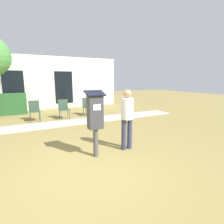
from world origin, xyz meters
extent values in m
plane|color=olive|center=(0.00, 0.00, 0.00)|extent=(40.00, 40.00, 0.00)
cube|color=#B7B2A8|center=(0.00, 4.07, 0.01)|extent=(12.00, 1.10, 0.02)
cube|color=beige|center=(0.00, 8.26, 1.60)|extent=(10.00, 0.24, 3.20)
cube|color=black|center=(-1.40, 8.13, 1.30)|extent=(1.10, 0.02, 2.00)
cube|color=black|center=(1.40, 8.13, 1.30)|extent=(1.10, 0.02, 2.00)
cylinder|color=#4C4C4C|center=(0.43, 0.50, 0.35)|extent=(0.12, 0.12, 0.70)
cube|color=#38383D|center=(0.43, 0.50, 1.10)|extent=(0.34, 0.22, 0.80)
cube|color=silver|center=(0.43, 0.39, 1.22)|extent=(0.18, 0.01, 0.14)
cube|color=black|center=(0.43, 0.50, 1.53)|extent=(0.44, 0.31, 0.12)
cylinder|color=#333851|center=(1.25, 0.55, 0.41)|extent=(0.13, 0.13, 0.82)
cylinder|color=#333851|center=(1.43, 0.55, 0.41)|extent=(0.13, 0.13, 0.82)
cylinder|color=white|center=(1.34, 0.55, 1.09)|extent=(0.32, 0.32, 0.55)
sphere|color=tan|center=(1.34, 0.55, 1.48)|extent=(0.21, 0.21, 0.21)
cylinder|color=#334738|center=(-0.78, 4.85, 0.21)|extent=(0.03, 0.03, 0.42)
cylinder|color=#334738|center=(-0.40, 4.85, 0.21)|extent=(0.03, 0.03, 0.42)
cylinder|color=#334738|center=(-0.78, 5.23, 0.21)|extent=(0.03, 0.03, 0.42)
cylinder|color=#334738|center=(-0.40, 5.23, 0.21)|extent=(0.03, 0.03, 0.42)
cube|color=#334738|center=(-0.59, 5.04, 0.44)|extent=(0.44, 0.44, 0.04)
cube|color=#334738|center=(-0.59, 5.24, 0.68)|extent=(0.44, 0.04, 0.44)
cylinder|color=#334738|center=(0.46, 4.67, 0.21)|extent=(0.03, 0.03, 0.42)
cylinder|color=#334738|center=(0.84, 4.67, 0.21)|extent=(0.03, 0.03, 0.42)
cylinder|color=#334738|center=(0.46, 5.05, 0.21)|extent=(0.03, 0.03, 0.42)
cylinder|color=#334738|center=(0.84, 5.05, 0.21)|extent=(0.03, 0.03, 0.42)
cube|color=#334738|center=(0.65, 4.86, 0.44)|extent=(0.44, 0.44, 0.04)
cube|color=#334738|center=(0.65, 5.07, 0.68)|extent=(0.44, 0.04, 0.44)
cylinder|color=#334738|center=(1.70, 4.90, 0.21)|extent=(0.03, 0.03, 0.42)
cylinder|color=#334738|center=(2.08, 4.90, 0.21)|extent=(0.03, 0.03, 0.42)
cylinder|color=#334738|center=(1.70, 5.28, 0.21)|extent=(0.03, 0.03, 0.42)
cylinder|color=#334738|center=(2.08, 5.28, 0.21)|extent=(0.03, 0.03, 0.42)
cube|color=#334738|center=(1.89, 5.09, 0.44)|extent=(0.44, 0.44, 0.04)
cube|color=#334738|center=(1.89, 5.29, 0.68)|extent=(0.44, 0.04, 0.44)
camera|label=1|loc=(-1.05, -3.19, 1.85)|focal=28.00mm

